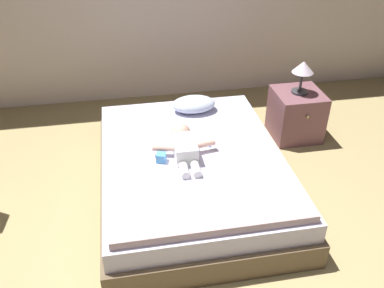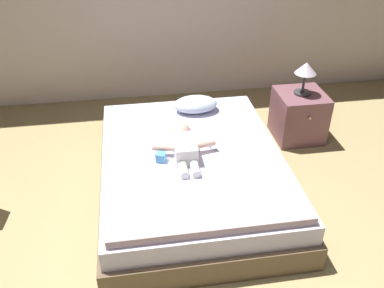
% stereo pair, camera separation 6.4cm
% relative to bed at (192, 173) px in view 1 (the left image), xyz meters
% --- Properties ---
extents(bed, '(1.48, 1.97, 0.37)m').
position_rel_bed_xyz_m(bed, '(0.00, 0.00, 0.00)').
color(bed, brown).
rests_on(bed, ground_plane).
extents(pillow, '(0.41, 0.27, 0.14)m').
position_rel_bed_xyz_m(pillow, '(0.15, 0.71, 0.26)').
color(pillow, silver).
rests_on(pillow, bed).
extents(baby, '(0.51, 0.60, 0.17)m').
position_rel_bed_xyz_m(baby, '(-0.06, 0.04, 0.26)').
color(baby, white).
rests_on(baby, bed).
extents(toothbrush, '(0.06, 0.12, 0.02)m').
position_rel_bed_xyz_m(toothbrush, '(0.14, 0.14, 0.19)').
color(toothbrush, '#2C80ED').
rests_on(toothbrush, bed).
extents(nightstand, '(0.45, 0.48, 0.48)m').
position_rel_bed_xyz_m(nightstand, '(1.18, 0.68, 0.06)').
color(nightstand, '#774A52').
rests_on(nightstand, ground_plane).
extents(lamp, '(0.20, 0.20, 0.32)m').
position_rel_bed_xyz_m(lamp, '(1.18, 0.68, 0.53)').
color(lamp, '#333338').
rests_on(lamp, nightstand).
extents(blanket, '(1.33, 0.37, 0.06)m').
position_rel_bed_xyz_m(blanket, '(0.00, -0.73, 0.22)').
color(blanket, '#AA949A').
rests_on(blanket, bed).
extents(toy_block, '(0.09, 0.09, 0.07)m').
position_rel_bed_xyz_m(toy_block, '(-0.25, -0.05, 0.22)').
color(toy_block, '#4E9AD8').
rests_on(toy_block, bed).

